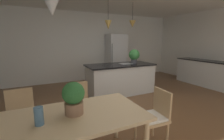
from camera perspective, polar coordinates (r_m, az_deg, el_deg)
The scene contains 15 objects.
ground_plane at distance 3.74m, azimuth 4.61°, elevation -14.91°, with size 10.00×8.40×0.04m, color brown.
wall_back_kitchen at distance 6.41m, azimuth -10.08°, elevation 8.35°, with size 10.00×0.12×2.70m, color white.
dining_table at distance 1.94m, azimuth -19.21°, elevation -18.12°, with size 2.03×0.93×0.75m.
chair_kitchen_end at distance 2.54m, azimuth 15.35°, elevation -15.88°, with size 0.42×0.42×0.87m.
chair_far_left at distance 2.79m, azimuth -30.66°, elevation -14.56°, with size 0.41×0.41×0.87m.
chair_far_right at distance 2.84m, azimuth -11.59°, elevation -12.82°, with size 0.43×0.43×0.87m.
kitchen_island at distance 4.76m, azimuth 3.05°, elevation -3.10°, with size 2.04×0.91×0.91m.
side_counter_run at distance 6.34m, azimuth 34.08°, elevation -1.51°, with size 0.64×2.82×0.91m.
refrigerator at distance 6.51m, azimuth 1.48°, elevation 4.82°, with size 0.75×0.67×1.86m.
pendant_over_table at distance 1.65m, azimuth -21.43°, elevation 22.78°, with size 0.25×0.25×0.88m.
pendant_over_island_main at distance 4.47m, azimuth -1.40°, elevation 16.27°, with size 0.19×0.19×0.80m.
pendant_over_island_aux at distance 4.85m, azimuth 7.54°, elevation 16.49°, with size 0.20×0.20×0.71m.
potted_plant_on_island at distance 4.90m, azimuth 8.19°, elevation 5.34°, with size 0.34×0.34×0.44m.
potted_plant_on_table at distance 1.88m, azimuth -13.98°, elevation -9.69°, with size 0.26×0.26×0.39m.
vase_on_dining_table at distance 1.80m, azimuth -25.34°, elevation -15.10°, with size 0.09×0.09×0.19m.
Camera 1 is at (-1.71, -2.91, 1.60)m, focal length 24.80 mm.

